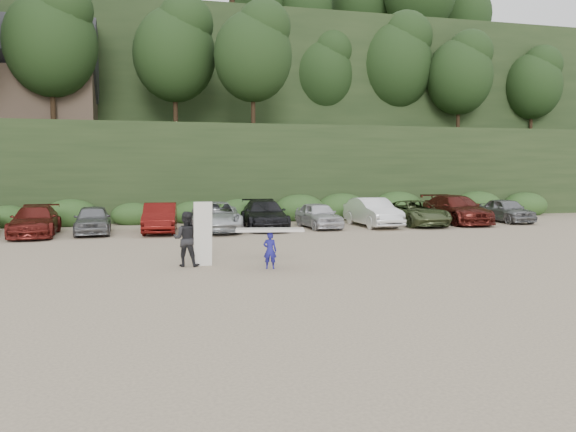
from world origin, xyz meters
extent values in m
plane|color=tan|center=(0.00, 0.00, 0.00)|extent=(120.00, 120.00, 0.00)
cube|color=black|center=(0.00, 22.00, 3.00)|extent=(80.00, 14.00, 6.00)
cube|color=black|center=(0.00, 40.00, 8.00)|extent=(90.00, 30.00, 16.00)
ellipsoid|color=black|center=(0.00, 22.00, 11.00)|extent=(66.00, 12.00, 10.00)
cube|color=#2B491E|center=(-0.55, 14.50, 0.60)|extent=(46.20, 2.00, 1.20)
cube|color=brown|center=(-12.00, 24.00, 8.00)|extent=(8.00, 6.00, 4.00)
imported|color=maroon|center=(-9.87, 9.77, 0.72)|extent=(2.18, 5.04, 1.45)
imported|color=slate|center=(-7.27, 9.97, 0.71)|extent=(1.86, 4.26, 1.43)
imported|color=#5C100D|center=(-4.02, 9.75, 0.75)|extent=(1.92, 4.64, 1.49)
imported|color=#B4B7BB|center=(-1.21, 9.68, 0.75)|extent=(2.91, 5.60, 1.51)
imported|color=black|center=(1.44, 10.18, 0.77)|extent=(2.44, 5.39, 1.53)
imported|color=silver|center=(4.40, 9.85, 0.70)|extent=(1.91, 4.20, 1.40)
imported|color=white|center=(7.57, 9.88, 0.79)|extent=(1.82, 4.87, 1.59)
imported|color=#475430|center=(10.20, 9.85, 0.70)|extent=(2.44, 5.12, 1.41)
imported|color=#4C1611|center=(13.05, 10.29, 0.82)|extent=(2.46, 5.73, 1.65)
imported|color=slate|center=(16.39, 10.21, 0.72)|extent=(1.87, 4.27, 1.43)
imported|color=navy|center=(-0.85, -1.60, 0.60)|extent=(0.51, 0.41, 1.20)
cube|color=beige|center=(-0.85, -1.60, 1.27)|extent=(2.27, 1.03, 0.09)
imported|color=black|center=(-3.44, -0.43, 0.92)|extent=(1.06, 0.94, 1.83)
cube|color=silver|center=(-2.91, -0.61, 1.08)|extent=(0.61, 0.33, 2.16)
camera|label=1|loc=(-4.74, -19.19, 3.28)|focal=35.00mm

